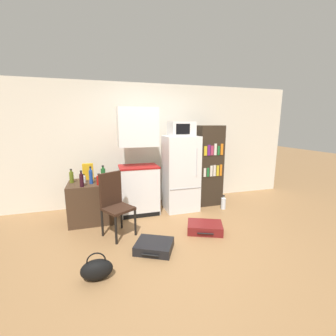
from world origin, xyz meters
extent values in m
plane|color=olive|center=(0.00, 0.00, 0.00)|extent=(24.00, 24.00, 0.00)
cube|color=silver|center=(0.20, 2.00, 1.28)|extent=(6.40, 0.10, 2.57)
cube|color=#422D1E|center=(-1.25, 1.26, 0.36)|extent=(0.77, 0.69, 0.72)
cube|color=white|center=(-0.36, 1.34, 0.46)|extent=(0.73, 0.51, 0.92)
cube|color=maroon|center=(-0.36, 1.34, 0.93)|extent=(0.74, 0.52, 0.03)
cube|color=white|center=(-0.36, 1.34, 1.68)|extent=(0.73, 0.44, 0.71)
cube|color=black|center=(-0.36, 1.08, 0.04)|extent=(0.70, 0.01, 0.08)
cube|color=white|center=(0.49, 1.32, 0.75)|extent=(0.66, 0.57, 1.50)
cube|color=gray|center=(0.49, 1.03, 0.51)|extent=(0.63, 0.01, 0.01)
cylinder|color=silver|center=(0.70, 1.02, 1.02)|extent=(0.02, 0.02, 0.53)
cube|color=silver|center=(0.49, 1.32, 1.64)|extent=(0.47, 0.42, 0.28)
cube|color=black|center=(0.44, 1.10, 1.64)|extent=(0.27, 0.01, 0.19)
cube|color=#2D2319|center=(1.17, 1.42, 0.85)|extent=(0.53, 0.35, 1.70)
cube|color=silver|center=(0.99, 1.24, 0.75)|extent=(0.05, 0.01, 0.18)
cube|color=#1E7033|center=(1.06, 1.24, 0.75)|extent=(0.05, 0.01, 0.18)
cube|color=silver|center=(1.13, 1.24, 0.78)|extent=(0.05, 0.01, 0.23)
cube|color=silver|center=(1.21, 1.24, 0.78)|extent=(0.05, 0.01, 0.24)
cube|color=gold|center=(1.28, 1.24, 0.77)|extent=(0.06, 0.01, 0.22)
cube|color=orange|center=(1.36, 1.24, 0.78)|extent=(0.05, 0.01, 0.24)
cube|color=gold|center=(0.99, 1.24, 1.20)|extent=(0.06, 0.01, 0.19)
cube|color=#661E75|center=(1.06, 1.24, 1.21)|extent=(0.06, 0.01, 0.21)
cube|color=#A33351|center=(1.13, 1.24, 1.20)|extent=(0.06, 0.01, 0.20)
cube|color=silver|center=(1.21, 1.24, 1.22)|extent=(0.05, 0.01, 0.24)
cube|color=#1E7033|center=(1.28, 1.24, 1.20)|extent=(0.05, 0.01, 0.18)
cube|color=orange|center=(1.36, 1.24, 1.22)|extent=(0.05, 0.01, 0.23)
cylinder|color=white|center=(-1.35, 1.25, 0.78)|extent=(0.07, 0.07, 0.12)
cylinder|color=white|center=(-1.35, 1.25, 0.85)|extent=(0.03, 0.03, 0.02)
cylinder|color=black|center=(-1.35, 1.25, 0.86)|extent=(0.04, 0.04, 0.01)
cylinder|color=black|center=(-1.37, 0.99, 0.82)|extent=(0.07, 0.07, 0.21)
cylinder|color=black|center=(-1.37, 0.99, 0.95)|extent=(0.03, 0.03, 0.04)
cylinder|color=black|center=(-1.37, 0.99, 0.98)|extent=(0.03, 0.03, 0.02)
cylinder|color=#1E47A3|center=(-1.23, 1.15, 0.84)|extent=(0.06, 0.06, 0.24)
cylinder|color=#1E47A3|center=(-1.23, 1.15, 0.98)|extent=(0.03, 0.03, 0.04)
cylinder|color=black|center=(-1.23, 1.15, 1.01)|extent=(0.03, 0.03, 0.02)
cylinder|color=#1E6028|center=(-1.02, 1.34, 0.82)|extent=(0.08, 0.08, 0.22)
cylinder|color=#1E6028|center=(-1.02, 1.34, 0.95)|extent=(0.04, 0.04, 0.04)
cylinder|color=black|center=(-1.02, 1.34, 0.98)|extent=(0.04, 0.04, 0.02)
cylinder|color=#AD1914|center=(-1.10, 1.04, 0.79)|extent=(0.09, 0.09, 0.15)
cylinder|color=#AD1914|center=(-1.10, 1.04, 0.88)|extent=(0.04, 0.04, 0.03)
cylinder|color=black|center=(-1.10, 1.04, 0.90)|extent=(0.04, 0.04, 0.02)
cylinder|color=#566619|center=(-1.56, 1.31, 0.81)|extent=(0.07, 0.07, 0.19)
cylinder|color=#566619|center=(-1.56, 1.31, 0.93)|extent=(0.03, 0.03, 0.03)
cylinder|color=black|center=(-1.56, 1.31, 0.96)|extent=(0.04, 0.04, 0.02)
cube|color=gold|center=(-1.29, 1.48, 0.87)|extent=(0.19, 0.07, 0.30)
cylinder|color=black|center=(-0.89, 0.26, 0.21)|extent=(0.04, 0.04, 0.43)
cylinder|color=black|center=(-0.58, 0.45, 0.21)|extent=(0.04, 0.04, 0.43)
cylinder|color=black|center=(-1.08, 0.57, 0.21)|extent=(0.04, 0.04, 0.43)
cylinder|color=black|center=(-0.77, 0.76, 0.21)|extent=(0.04, 0.04, 0.43)
cube|color=#331E14|center=(-0.83, 0.51, 0.45)|extent=(0.55, 0.55, 0.04)
cube|color=#331E14|center=(-0.92, 0.66, 0.74)|extent=(0.35, 0.24, 0.53)
cube|color=black|center=(-0.39, -0.06, 0.06)|extent=(0.63, 0.59, 0.13)
cylinder|color=black|center=(-0.50, -0.26, 0.06)|extent=(0.21, 0.12, 0.02)
cube|color=maroon|center=(0.53, 0.24, 0.07)|extent=(0.66, 0.57, 0.15)
cylinder|color=black|center=(0.45, 0.05, 0.07)|extent=(0.24, 0.12, 0.02)
ellipsoid|color=black|center=(-1.15, -0.45, 0.12)|extent=(0.36, 0.20, 0.24)
torus|color=black|center=(-1.15, -0.45, 0.23)|extent=(0.21, 0.02, 0.21)
cylinder|color=silver|center=(1.33, 1.04, 0.12)|extent=(0.10, 0.10, 0.23)
cylinder|color=silver|center=(1.33, 1.04, 0.25)|extent=(0.04, 0.04, 0.04)
cylinder|color=black|center=(1.33, 1.04, 0.28)|extent=(0.05, 0.05, 0.02)
camera|label=1|loc=(-1.02, -2.86, 1.76)|focal=24.00mm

